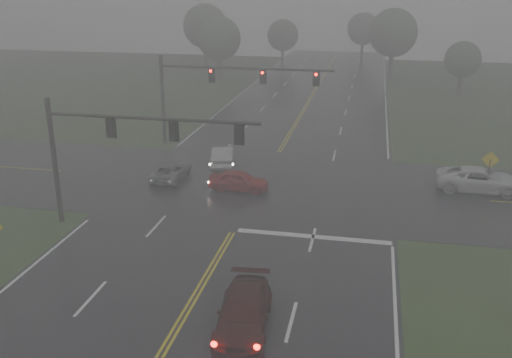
% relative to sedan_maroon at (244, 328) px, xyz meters
% --- Properties ---
extents(main_road, '(18.00, 160.00, 0.02)m').
position_rel_sedan_maroon_xyz_m(main_road, '(-2.67, 14.82, 0.00)').
color(main_road, black).
rests_on(main_road, ground).
extents(cross_street, '(120.00, 14.00, 0.02)m').
position_rel_sedan_maroon_xyz_m(cross_street, '(-2.67, 16.82, 0.00)').
color(cross_street, black).
rests_on(cross_street, ground).
extents(stop_bar, '(8.50, 0.50, 0.01)m').
position_rel_sedan_maroon_xyz_m(stop_bar, '(1.83, 9.22, 0.00)').
color(stop_bar, white).
rests_on(stop_bar, ground).
extents(sedan_maroon, '(2.50, 5.19, 1.46)m').
position_rel_sedan_maroon_xyz_m(sedan_maroon, '(0.00, 0.00, 0.00)').
color(sedan_maroon, '#360B09').
rests_on(sedan_maroon, ground).
extents(sedan_red, '(4.06, 1.71, 1.37)m').
position_rel_sedan_maroon_xyz_m(sedan_red, '(-3.86, 15.56, 0.00)').
color(sedan_red, '#9A110E').
rests_on(sedan_red, ground).
extents(sedan_silver, '(2.47, 4.79, 1.50)m').
position_rel_sedan_maroon_xyz_m(sedan_silver, '(-6.31, 20.67, 0.00)').
color(sedan_silver, '#9D9FA4').
rests_on(sedan_silver, ground).
extents(car_grey, '(1.99, 4.27, 1.18)m').
position_rel_sedan_maroon_xyz_m(car_grey, '(-9.08, 16.79, 0.00)').
color(car_grey, slate).
rests_on(car_grey, ground).
extents(pickup_white, '(5.73, 2.85, 1.56)m').
position_rel_sedan_maroon_xyz_m(pickup_white, '(11.91, 18.69, 0.00)').
color(pickup_white, silver).
rests_on(pickup_white, ground).
extents(signal_gantry_near, '(12.05, 0.32, 7.31)m').
position_rel_sedan_maroon_xyz_m(signal_gantry_near, '(-9.24, 8.43, 5.10)').
color(signal_gantry_near, black).
rests_on(signal_gantry_near, ground).
extents(signal_gantry_far, '(14.50, 0.38, 7.50)m').
position_rel_sedan_maroon_xyz_m(signal_gantry_far, '(-8.33, 25.85, 5.30)').
color(signal_gantry_far, black).
rests_on(signal_gantry_far, ground).
extents(sign_diamond_east, '(1.12, 0.28, 2.74)m').
position_rel_sedan_maroon_xyz_m(sign_diamond_east, '(12.43, 18.88, 1.85)').
color(sign_diamond_east, black).
rests_on(sign_diamond_east, ground).
extents(tree_nw_a, '(5.94, 5.94, 8.72)m').
position_rel_sedan_maroon_xyz_m(tree_nw_a, '(-16.51, 57.70, 5.73)').
color(tree_nw_a, '#2F241F').
rests_on(tree_nw_a, ground).
extents(tree_ne_a, '(6.63, 6.63, 9.74)m').
position_rel_sedan_maroon_xyz_m(tree_ne_a, '(6.77, 63.57, 6.40)').
color(tree_ne_a, '#2F241F').
rests_on(tree_ne_a, ground).
extents(tree_n_mid, '(5.03, 5.03, 7.39)m').
position_rel_sedan_maroon_xyz_m(tree_n_mid, '(-10.26, 73.81, 4.85)').
color(tree_n_mid, '#2F241F').
rests_on(tree_n_mid, ground).
extents(tree_e_near, '(4.37, 4.37, 6.42)m').
position_rel_sedan_maroon_xyz_m(tree_e_near, '(14.93, 53.90, 4.21)').
color(tree_e_near, '#2F241F').
rests_on(tree_e_near, ground).
extents(tree_nw_b, '(6.77, 6.77, 9.94)m').
position_rel_sedan_maroon_xyz_m(tree_nw_b, '(-21.54, 68.06, 6.54)').
color(tree_nw_b, '#2F241F').
rests_on(tree_nw_b, ground).
extents(tree_n_far, '(5.50, 5.50, 8.08)m').
position_rel_sedan_maroon_xyz_m(tree_n_far, '(2.23, 83.27, 5.31)').
color(tree_n_far, '#2F241F').
rests_on(tree_n_far, ground).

